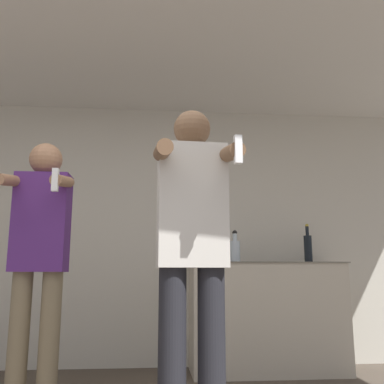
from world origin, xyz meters
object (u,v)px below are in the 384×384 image
object	(u,v)px
person_woman_foreground	(192,250)
bottle_short_whiskey	(308,247)
bottle_clear_vodka	(235,250)
bottle_green_wine	(206,251)
person_man_side	(40,250)

from	to	relation	value
person_woman_foreground	bottle_short_whiskey	bearing A→B (deg)	52.88
bottle_short_whiskey	person_woman_foreground	distance (m)	2.04
bottle_short_whiskey	bottle_clear_vodka	distance (m)	0.69
bottle_green_wine	person_woman_foreground	size ratio (longest dim) A/B	0.14
bottle_short_whiskey	bottle_clear_vodka	size ratio (longest dim) A/B	1.23
bottle_short_whiskey	person_woman_foreground	bearing A→B (deg)	-127.12
bottle_clear_vodka	person_man_side	xyz separation A→B (m)	(-1.50, -0.99, -0.06)
bottle_short_whiskey	bottle_clear_vodka	xyz separation A→B (m)	(-0.69, 0.00, -0.03)
bottle_green_wine	person_woman_foreground	bearing A→B (deg)	-99.38
bottle_short_whiskey	person_man_side	bearing A→B (deg)	-155.75
bottle_clear_vodka	person_man_side	distance (m)	1.80
bottle_clear_vodka	person_woman_foreground	world-z (taller)	person_woman_foreground
bottle_green_wine	bottle_clear_vodka	distance (m)	0.27
bottle_clear_vodka	person_man_side	size ratio (longest dim) A/B	0.17
bottle_green_wine	bottle_short_whiskey	world-z (taller)	bottle_short_whiskey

